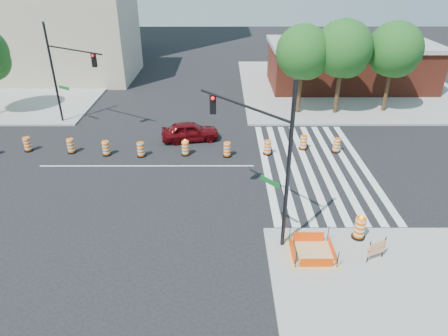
{
  "coord_description": "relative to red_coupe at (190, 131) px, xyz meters",
  "views": [
    {
      "loc": [
        4.99,
        -23.13,
        12.04
      ],
      "look_at": [
        5.04,
        -2.96,
        1.4
      ],
      "focal_mm": 32.0,
      "sensor_mm": 36.0,
      "label": 1
    }
  ],
  "objects": [
    {
      "name": "tree_north_e",
      "position": [
        16.6,
        6.2,
        4.42
      ],
      "size": [
        4.5,
        4.5,
        7.65
      ],
      "color": "#382314",
      "rests_on": "ground"
    },
    {
      "name": "sidewalk_nw",
      "position": [
        -20.55,
        13.84,
        -0.64
      ],
      "size": [
        22.0,
        22.0,
        0.15
      ],
      "primitive_type": "cube",
      "color": "gray",
      "rests_on": "ground"
    },
    {
      "name": "excavation_pit",
      "position": [
        6.45,
        -13.16,
        -0.49
      ],
      "size": [
        2.2,
        2.2,
        0.9
      ],
      "color": "tan",
      "rests_on": "ground"
    },
    {
      "name": "median_drum_1",
      "position": [
        -11.25,
        -1.84,
        -0.24
      ],
      "size": [
        0.6,
        0.6,
        1.02
      ],
      "color": "black",
      "rests_on": "ground"
    },
    {
      "name": "brick_storefront",
      "position": [
        15.45,
        13.84,
        1.6
      ],
      "size": [
        16.5,
        8.5,
        4.6
      ],
      "color": "maroon",
      "rests_on": "ground"
    },
    {
      "name": "ground",
      "position": [
        -2.55,
        -4.16,
        -0.72
      ],
      "size": [
        120.0,
        120.0,
        0.0
      ],
      "primitive_type": "plane",
      "color": "black",
      "rests_on": "ground"
    },
    {
      "name": "median_drum_8",
      "position": [
        8.11,
        -1.58,
        -0.24
      ],
      "size": [
        0.6,
        0.6,
        1.02
      ],
      "color": "black",
      "rests_on": "ground"
    },
    {
      "name": "median_drum_4",
      "position": [
        -3.16,
        -2.72,
        -0.24
      ],
      "size": [
        0.6,
        0.6,
        1.02
      ],
      "color": "black",
      "rests_on": "ground"
    },
    {
      "name": "signal_pole_nw",
      "position": [
        -9.45,
        2.86,
        4.04
      ],
      "size": [
        5.03,
        3.25,
        7.76
      ],
      "rotation": [
        0.0,
        0.0,
        -0.56
      ],
      "color": "black",
      "rests_on": "ground"
    },
    {
      "name": "red_coupe",
      "position": [
        0.0,
        0.0,
        0.0
      ],
      "size": [
        4.45,
        2.44,
        1.43
      ],
      "primitive_type": "imported",
      "rotation": [
        0.0,
        0.0,
        1.76
      ],
      "color": "#54070B",
      "rests_on": "ground"
    },
    {
      "name": "sidewalk_ne",
      "position": [
        15.45,
        13.84,
        -0.64
      ],
      "size": [
        22.0,
        22.0,
        0.15
      ],
      "primitive_type": "cube",
      "color": "gray",
      "rests_on": "ground"
    },
    {
      "name": "crosswalk_east",
      "position": [
        8.4,
        -4.16,
        -0.71
      ],
      "size": [
        6.75,
        13.5,
        0.01
      ],
      "color": "silver",
      "rests_on": "ground"
    },
    {
      "name": "lane_centerline",
      "position": [
        -2.55,
        -4.16,
        -0.71
      ],
      "size": [
        14.0,
        0.12,
        0.01
      ],
      "primitive_type": "cube",
      "color": "silver",
      "rests_on": "ground"
    },
    {
      "name": "median_drum_7",
      "position": [
        5.5,
        -2.41,
        -0.24
      ],
      "size": [
        0.6,
        0.6,
        1.02
      ],
      "color": "black",
      "rests_on": "ground"
    },
    {
      "name": "median_drum_3",
      "position": [
        -5.58,
        -2.52,
        -0.24
      ],
      "size": [
        0.6,
        0.6,
        1.02
      ],
      "color": "black",
      "rests_on": "ground"
    },
    {
      "name": "median_drum_6",
      "position": [
        2.72,
        -2.74,
        -0.24
      ],
      "size": [
        0.6,
        0.6,
        1.02
      ],
      "color": "black",
      "rests_on": "ground"
    },
    {
      "name": "median_drum_9",
      "position": [
        10.34,
        -2.06,
        -0.24
      ],
      "size": [
        0.6,
        0.6,
        1.02
      ],
      "color": "black",
      "rests_on": "ground"
    },
    {
      "name": "pit_drum",
      "position": [
        8.91,
        -11.93,
        -0.05
      ],
      "size": [
        0.64,
        0.64,
        1.26
      ],
      "color": "black",
      "rests_on": "ground"
    },
    {
      "name": "median_drum_5",
      "position": [
        -0.14,
        -2.51,
        -0.23
      ],
      "size": [
        0.6,
        0.6,
        1.18
      ],
      "color": "black",
      "rests_on": "ground"
    },
    {
      "name": "barricade",
      "position": [
        9.17,
        -13.5,
        0.05
      ],
      "size": [
        0.89,
        0.42,
        1.12
      ],
      "rotation": [
        0.0,
        0.0,
        0.41
      ],
      "color": "#FC6105",
      "rests_on": "ground"
    },
    {
      "name": "median_drum_2",
      "position": [
        -8.11,
        -2.12,
        -0.24
      ],
      "size": [
        0.6,
        0.6,
        1.02
      ],
      "color": "black",
      "rests_on": "ground"
    },
    {
      "name": "signal_pole_se",
      "position": [
        4.13,
        -11.18,
        4.09
      ],
      "size": [
        3.96,
        4.59,
        7.84
      ],
      "rotation": [
        0.0,
        0.0,
        2.28
      ],
      "color": "black",
      "rests_on": "ground"
    },
    {
      "name": "beige_midrise",
      "position": [
        -14.55,
        17.84,
        4.28
      ],
      "size": [
        14.0,
        10.0,
        10.0
      ],
      "primitive_type": "cube",
      "color": "tan",
      "rests_on": "ground"
    },
    {
      "name": "tree_north_c",
      "position": [
        8.98,
        5.75,
        4.31
      ],
      "size": [
        4.41,
        4.41,
        7.49
      ],
      "color": "#382314",
      "rests_on": "ground"
    },
    {
      "name": "tree_north_d",
      "position": [
        12.22,
        5.69,
        4.59
      ],
      "size": [
        4.65,
        4.65,
        7.9
      ],
      "color": "#382314",
      "rests_on": "ground"
    }
  ]
}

